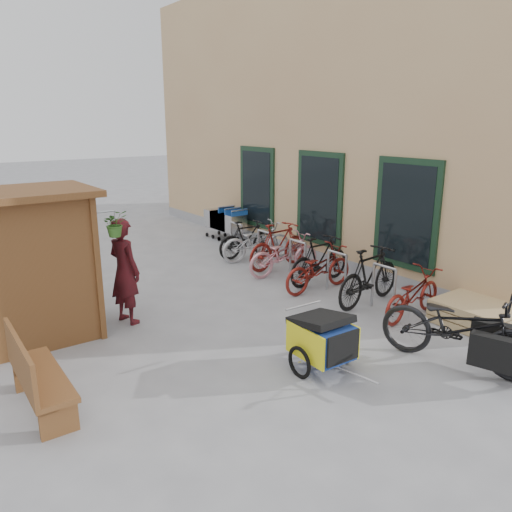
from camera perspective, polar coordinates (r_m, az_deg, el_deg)
ground at (r=8.07m, az=3.50°, el=-9.72°), size 80.00×80.00×0.00m
building at (r=15.08m, az=12.12°, el=15.32°), size 6.07×13.00×7.00m
kiosk at (r=8.40m, az=-25.53°, el=1.01°), size 2.49×1.65×2.40m
bike_rack at (r=11.02m, az=4.78°, el=0.04°), size 0.05×5.35×0.86m
pallet_stack at (r=9.34m, az=23.68°, el=-6.07°), size 1.00×1.20×0.40m
bench at (r=6.61m, az=-24.02°, el=-12.21°), size 0.50×1.58×0.99m
shopping_carts at (r=14.55m, az=-3.56°, el=4.11°), size 0.56×1.55×1.01m
child_trailer at (r=7.10m, az=7.60°, el=-9.22°), size 0.88×1.47×0.86m
cargo_bike at (r=7.65m, az=22.32°, el=-7.66°), size 1.39×2.35×1.16m
person_kiosk at (r=8.79m, az=-14.78°, el=-1.67°), size 0.60×0.76×1.84m
bike_0 at (r=9.25m, az=17.45°, el=-4.19°), size 1.71×0.75×0.87m
bike_1 at (r=9.68m, az=12.82°, el=-2.22°), size 1.91×0.74×1.12m
bike_2 at (r=10.30m, az=7.15°, el=-1.42°), size 1.78×0.65×0.93m
bike_3 at (r=10.73m, az=7.28°, el=-0.43°), size 1.76×0.60×1.04m
bike_4 at (r=11.26m, az=3.20°, el=0.20°), size 1.86×0.80×0.95m
bike_5 at (r=11.76m, az=2.57°, el=1.21°), size 1.85×0.68×1.09m
bike_6 at (r=12.41m, az=0.06°, el=1.69°), size 1.93×0.96×0.97m
bike_7 at (r=12.68m, az=-1.05°, el=1.96°), size 1.63×0.58×0.96m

